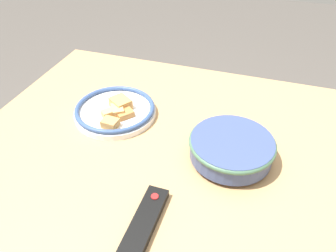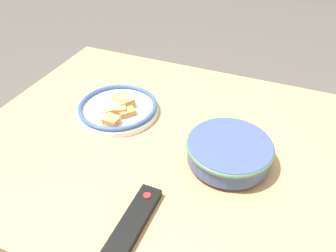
# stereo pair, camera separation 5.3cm
# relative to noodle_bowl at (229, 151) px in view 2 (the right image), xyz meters

# --- Properties ---
(dining_table) EXTENTS (1.14, 0.87, 0.78)m
(dining_table) POSITION_rel_noodle_bowl_xyz_m (0.16, -0.02, -0.14)
(dining_table) COLOR tan
(dining_table) RESTS_ON ground_plane
(noodle_bowl) EXTENTS (0.22, 0.22, 0.07)m
(noodle_bowl) POSITION_rel_noodle_bowl_xyz_m (0.00, 0.00, 0.00)
(noodle_bowl) COLOR #384775
(noodle_bowl) RESTS_ON dining_table
(food_plate) EXTENTS (0.25, 0.25, 0.05)m
(food_plate) POSITION_rel_noodle_bowl_xyz_m (0.37, -0.08, -0.02)
(food_plate) COLOR white
(food_plate) RESTS_ON dining_table
(tv_remote) EXTENTS (0.05, 0.19, 0.02)m
(tv_remote) POSITION_rel_noodle_bowl_xyz_m (0.14, 0.26, -0.03)
(tv_remote) COLOR black
(tv_remote) RESTS_ON dining_table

